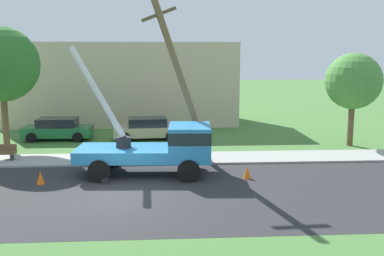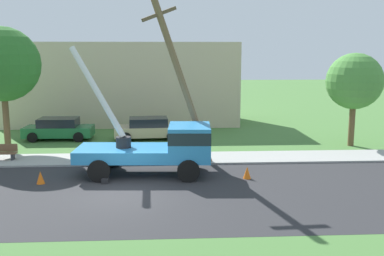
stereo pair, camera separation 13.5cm
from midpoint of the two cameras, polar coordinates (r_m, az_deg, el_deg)
name	(u,v)px [view 1 (the left image)]	position (r m, az deg, el deg)	size (l,w,h in m)	color
ground_plane	(140,137)	(29.95, -6.90, -1.22)	(120.00, 120.00, 0.00)	#477538
road_asphalt	(123,194)	(18.35, -9.04, -8.42)	(80.00, 8.96, 0.01)	#2B2B2D
sidewalk_strip	(133,159)	(23.86, -7.75, -3.98)	(80.00, 2.56, 0.10)	#9E9E99
utility_truck	(162,145)	(20.65, -4.09, -2.22)	(6.75, 3.21, 5.98)	#2D84C6
leaning_utility_pole	(181,80)	(21.59, -1.57, 6.27)	(3.54, 1.84, 8.54)	brown
traffic_cone_ahead	(247,172)	(20.35, 6.94, -5.72)	(0.36, 0.36, 0.56)	orange
traffic_cone_behind	(40,178)	(20.50, -19.14, -6.09)	(0.36, 0.36, 0.56)	orange
parked_sedan_green	(58,129)	(30.22, -17.04, -0.11)	(4.43, 2.07, 1.42)	#1E6638
parked_sedan_tan	(148,128)	(29.22, -5.86, -0.06)	(4.52, 2.23, 1.42)	tan
park_bench	(1,153)	(25.30, -23.59, -2.97)	(1.60, 0.45, 0.90)	brown
roadside_tree_near	(353,82)	(28.41, 19.96, 5.66)	(3.37, 3.37, 5.64)	brown
roadside_tree_far	(1,64)	(27.55, -23.52, 7.52)	(4.27, 4.27, 7.14)	brown
lowrise_building_backdrop	(122,83)	(36.04, -9.09, 5.73)	(18.00, 6.00, 6.40)	#C6B293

